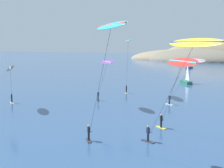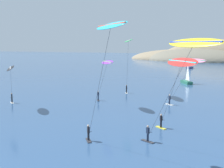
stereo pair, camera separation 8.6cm
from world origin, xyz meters
The scene contains 10 objects.
headland_island centered at (-0.09, 172.73, 0.00)m, with size 104.38×55.27×26.28m.
sailboat_near centered at (7.08, 59.06, 0.64)m, with size 3.97×5.55×5.70m.
sailboat_far centered at (0.49, 105.28, 0.64)m, with size 2.31×5.97×5.70m.
kitesurfer_red centered at (13.76, 15.53, 7.51)m, with size 5.79×6.20×8.55m.
kitesurfer_cyan centered at (9.48, 7.56, 10.42)m, with size 7.32×6.72×11.68m.
kitesurfer_yellow centered at (15.44, 10.28, 9.11)m, with size 8.06×5.77×10.37m.
kitesurfer_green centered at (-0.11, 36.75, 9.84)m, with size 3.96×6.24×10.89m.
kitesurfer_purple centered at (0.38, 26.14, 6.53)m, with size 6.47×7.24×7.46m.
kitesurfer_pink centered at (12.84, 28.80, 6.82)m, with size 7.06×5.75×7.86m.
kitesurfer_black centered at (-12.55, 19.21, 5.72)m, with size 6.02×5.99×6.69m.
Camera 2 is at (19.24, -13.20, 9.78)m, focal length 45.00 mm.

